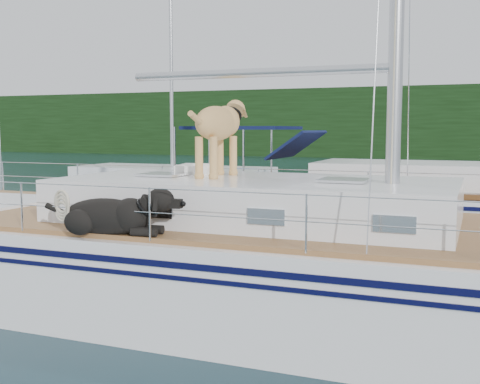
% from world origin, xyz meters
% --- Properties ---
extents(ground, '(120.00, 120.00, 0.00)m').
position_xyz_m(ground, '(0.00, 0.00, 0.00)').
color(ground, black).
rests_on(ground, ground).
extents(tree_line, '(90.00, 3.00, 6.00)m').
position_xyz_m(tree_line, '(0.00, 45.00, 3.00)').
color(tree_line, black).
rests_on(tree_line, ground).
extents(shore_bank, '(92.00, 1.00, 1.20)m').
position_xyz_m(shore_bank, '(0.00, 46.20, 0.60)').
color(shore_bank, '#595147').
rests_on(shore_bank, ground).
extents(main_sailboat, '(12.00, 3.84, 14.01)m').
position_xyz_m(main_sailboat, '(0.09, -0.01, 0.69)').
color(main_sailboat, white).
rests_on(main_sailboat, ground).
extents(neighbor_sailboat, '(11.00, 3.50, 13.30)m').
position_xyz_m(neighbor_sailboat, '(1.38, 6.47, 0.63)').
color(neighbor_sailboat, white).
rests_on(neighbor_sailboat, ground).
extents(bg_boat_west, '(8.00, 3.00, 11.65)m').
position_xyz_m(bg_boat_west, '(-8.00, 14.00, 0.45)').
color(bg_boat_west, white).
rests_on(bg_boat_west, ground).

